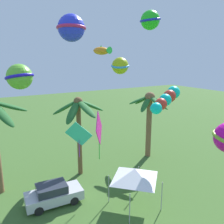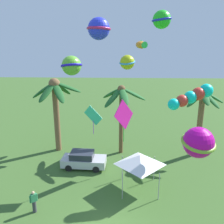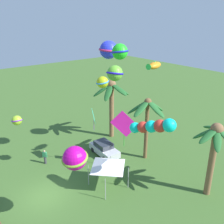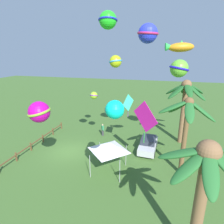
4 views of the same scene
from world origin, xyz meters
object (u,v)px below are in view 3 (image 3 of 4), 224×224
object	(u,v)px
festival_tent	(108,163)
parked_car_0	(104,149)
palm_tree_0	(147,112)
kite_ball_8	(17,120)
kite_tube_1	(154,126)
kite_diamond_6	(124,124)
spectator_0	(45,157)
kite_fish_0	(154,66)
kite_ball_4	(109,50)
kite_ball_3	(120,52)
palm_tree_1	(215,143)
kite_ball_9	(115,73)
kite_diamond_5	(94,117)
kite_ball_2	(103,82)
palm_tree_2	(112,95)
kite_ball_7	(75,158)

from	to	relation	value
festival_tent	parked_car_0	bearing A→B (deg)	146.87
palm_tree_0	kite_ball_8	xyz separation A→B (m)	(-7.59, -10.94, -0.53)
kite_ball_8	festival_tent	bearing A→B (deg)	27.52
kite_tube_1	kite_diamond_6	world-z (taller)	kite_tube_1
spectator_0	kite_fish_0	bearing A→B (deg)	46.95
festival_tent	kite_ball_4	size ratio (longest dim) A/B	1.15
festival_tent	kite_tube_1	xyz separation A→B (m)	(3.84, 1.39, 4.58)
parked_car_0	kite_ball_8	world-z (taller)	kite_ball_8
kite_tube_1	kite_ball_3	world-z (taller)	kite_ball_3
palm_tree_1	kite_ball_9	size ratio (longest dim) A/B	2.66
parked_car_0	kite_ball_4	distance (m)	11.24
spectator_0	kite_diamond_5	distance (m)	7.16
kite_ball_2	palm_tree_2	bearing A→B (deg)	136.95
parked_car_0	kite_tube_1	xyz separation A→B (m)	(8.59, -1.72, 6.29)
kite_ball_2	kite_ball_3	world-z (taller)	kite_ball_3
palm_tree_2	kite_diamond_6	world-z (taller)	palm_tree_2
kite_ball_3	festival_tent	bearing A→B (deg)	-164.18
spectator_0	kite_diamond_5	bearing A→B (deg)	47.13
parked_car_0	festival_tent	world-z (taller)	festival_tent
kite_ball_2	kite_ball_3	xyz separation A→B (m)	(2.16, 0.02, 2.71)
kite_ball_7	spectator_0	bearing A→B (deg)	169.56
palm_tree_2	kite_ball_7	world-z (taller)	palm_tree_2
festival_tent	kite_ball_3	xyz separation A→B (m)	(1.10, 0.31, 9.88)
kite_ball_7	kite_ball_8	world-z (taller)	kite_ball_7
kite_fish_0	kite_diamond_5	world-z (taller)	kite_fish_0
kite_ball_3	kite_fish_0	bearing A→B (deg)	100.43
spectator_0	kite_ball_2	bearing A→B (deg)	27.77
palm_tree_1	kite_diamond_6	distance (m)	8.18
palm_tree_1	kite_fish_0	distance (m)	8.34
kite_diamond_6	kite_ball_8	size ratio (longest dim) A/B	3.06
kite_ball_3	kite_ball_7	xyz separation A→B (m)	(1.47, -5.03, -6.32)
palm_tree_2	kite_ball_2	bearing A→B (deg)	-43.05
kite_fish_0	kite_ball_4	bearing A→B (deg)	-144.37
kite_fish_0	kite_diamond_6	distance (m)	6.17
spectator_0	kite_fish_0	world-z (taller)	kite_fish_0
parked_car_0	spectator_0	xyz separation A→B (m)	(-2.43, -6.03, 0.06)
parked_car_0	kite_diamond_6	world-z (taller)	kite_diamond_6
kite_ball_4	kite_fish_0	bearing A→B (deg)	35.63
parked_car_0	kite_ball_3	size ratio (longest dim) A/B	2.86
festival_tent	palm_tree_0	bearing A→B (deg)	102.90
palm_tree_0	palm_tree_2	bearing A→B (deg)	176.18
kite_diamond_6	kite_ball_8	bearing A→B (deg)	-135.80
palm_tree_1	parked_car_0	world-z (taller)	palm_tree_1
spectator_0	kite_tube_1	xyz separation A→B (m)	(11.02, 4.32, 6.23)
spectator_0	kite_ball_4	xyz separation A→B (m)	(4.02, 5.50, 11.05)
palm_tree_2	kite_ball_8	world-z (taller)	palm_tree_2
kite_tube_1	kite_diamond_6	xyz separation A→B (m)	(-5.03, 1.52, -2.01)
kite_ball_2	kite_ball_3	distance (m)	3.47
festival_tent	kite_ball_7	bearing A→B (deg)	-61.51
kite_ball_4	kite_tube_1	bearing A→B (deg)	-9.61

